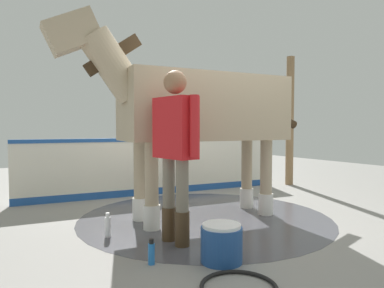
{
  "coord_description": "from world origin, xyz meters",
  "views": [
    {
      "loc": [
        -3.72,
        2.67,
        1.2
      ],
      "look_at": [
        -0.16,
        0.59,
        1.01
      ],
      "focal_mm": 32.84,
      "sensor_mm": 36.0,
      "label": 1
    }
  ],
  "objects": [
    {
      "name": "ground_plane",
      "position": [
        0.0,
        0.0,
        -0.01
      ],
      "size": [
        16.0,
        16.0,
        0.02
      ],
      "primitive_type": "cube",
      "color": "gray"
    },
    {
      "name": "wet_patch",
      "position": [
        0.21,
        0.18,
        0.0
      ],
      "size": [
        3.33,
        3.33,
        0.0
      ],
      "primitive_type": "cylinder",
      "color": "#4C4C54",
      "rests_on": "ground"
    },
    {
      "name": "barrier_wall",
      "position": [
        2.04,
        0.03,
        0.47
      ],
      "size": [
        0.49,
        4.78,
        1.02
      ],
      "color": "silver",
      "rests_on": "ground"
    },
    {
      "name": "roof_post_far",
      "position": [
        1.6,
        -2.8,
        1.34
      ],
      "size": [
        0.16,
        0.16,
        2.67
      ],
      "primitive_type": "cylinder",
      "color": "olive",
      "rests_on": "ground"
    },
    {
      "name": "horse",
      "position": [
        0.22,
        0.3,
        1.43
      ],
      "size": [
        1.03,
        3.53,
        2.53
      ],
      "rotation": [
        0.0,
        0.0,
        1.49
      ],
      "color": "tan",
      "rests_on": "ground"
    },
    {
      "name": "handler",
      "position": [
        -0.52,
        1.01,
        1.04
      ],
      "size": [
        0.7,
        0.3,
        1.78
      ],
      "rotation": [
        0.0,
        0.0,
        4.87
      ],
      "color": "#47331E",
      "rests_on": "ground"
    },
    {
      "name": "wash_bucket",
      "position": [
        -1.19,
        0.89,
        0.17
      ],
      "size": [
        0.37,
        0.37,
        0.34
      ],
      "color": "#1E478C",
      "rests_on": "ground"
    },
    {
      "name": "bottle_shampoo",
      "position": [
        0.02,
        1.56,
        0.12
      ],
      "size": [
        0.06,
        0.06,
        0.27
      ],
      "color": "white",
      "rests_on": "ground"
    },
    {
      "name": "bottle_spray",
      "position": [
        -0.92,
        1.45,
        0.1
      ],
      "size": [
        0.06,
        0.06,
        0.23
      ],
      "color": "blue",
      "rests_on": "ground"
    },
    {
      "name": "hose_coil",
      "position": [
        -1.69,
        1.08,
        0.02
      ],
      "size": [
        0.59,
        0.59,
        0.03
      ],
      "primitive_type": "torus",
      "color": "black",
      "rests_on": "ground"
    }
  ]
}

